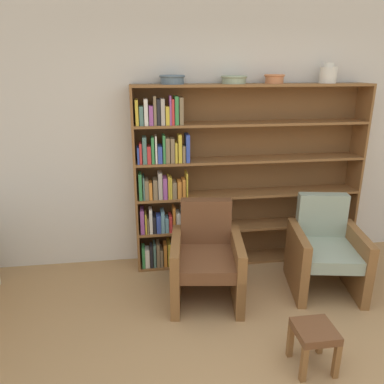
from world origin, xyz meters
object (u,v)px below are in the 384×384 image
object	(u,v)px
vase_tall	(328,74)
footstool	(314,336)
bowl_cream	(172,79)
bookshelf	(226,178)
armchair_leather	(206,259)
armchair_cushioned	(325,250)
bowl_olive	(274,78)
bowl_terracotta	(234,79)

from	to	relation	value
vase_tall	footstool	world-z (taller)	vase_tall
footstool	bowl_cream	bearing A→B (deg)	116.86
bookshelf	bowl_cream	xyz separation A→B (m)	(-0.56, -0.02, 1.01)
bookshelf	armchair_leather	bearing A→B (deg)	-115.71
bookshelf	armchair_leather	world-z (taller)	bookshelf
bookshelf	armchair_cushioned	size ratio (longest dim) A/B	2.71
bookshelf	bowl_olive	xyz separation A→B (m)	(0.45, -0.02, 1.01)
vase_tall	bookshelf	bearing A→B (deg)	179.03
vase_tall	armchair_leather	bearing A→B (deg)	-153.54
bookshelf	footstool	bearing A→B (deg)	-80.62
bookshelf	bowl_cream	bearing A→B (deg)	-178.25
bowl_terracotta	footstool	bearing A→B (deg)	-81.91
bowl_cream	armchair_leather	bearing A→B (deg)	-70.83
vase_tall	bowl_terracotta	bearing A→B (deg)	180.00
bowl_olive	armchair_leather	xyz separation A→B (m)	(-0.78, -0.67, -1.58)
armchair_cushioned	bowl_cream	bearing A→B (deg)	-15.21
bowl_terracotta	bowl_olive	bearing A→B (deg)	0.00
bowl_olive	bookshelf	bearing A→B (deg)	177.83
bookshelf	bowl_terracotta	bearing A→B (deg)	-22.72
bookshelf	bowl_cream	size ratio (longest dim) A/B	9.80
vase_tall	armchair_cushioned	bearing A→B (deg)	-104.56
bookshelf	armchair_cushioned	distance (m)	1.22
armchair_leather	armchair_cushioned	size ratio (longest dim) A/B	1.00
bookshelf	bowl_olive	distance (m)	1.11
bowl_cream	armchair_cushioned	world-z (taller)	bowl_cream
bowl_cream	armchair_cushioned	xyz separation A→B (m)	(1.40, -0.67, -1.58)
bowl_cream	vase_tall	size ratio (longest dim) A/B	1.26
bowl_olive	footstool	size ratio (longest dim) A/B	0.60
bowl_olive	armchair_leather	world-z (taller)	bowl_olive
vase_tall	bowl_cream	bearing A→B (deg)	180.00
bowl_cream	bowl_olive	world-z (taller)	bowl_olive
bowl_terracotta	armchair_leather	xyz separation A→B (m)	(-0.37, -0.67, -1.58)
armchair_leather	bookshelf	bearing A→B (deg)	-107.85
bowl_cream	bowl_olive	size ratio (longest dim) A/B	1.22
bookshelf	bowl_terracotta	world-z (taller)	bowl_terracotta
bowl_terracotta	armchair_cushioned	distance (m)	1.89
bowl_olive	armchair_cushioned	world-z (taller)	bowl_olive
bookshelf	vase_tall	distance (m)	1.46
armchair_cushioned	footstool	bearing A→B (deg)	70.65
bowl_olive	armchair_leather	distance (m)	1.89
bowl_terracotta	bowl_olive	size ratio (longest dim) A/B	1.28
bowl_cream	armchair_cushioned	distance (m)	2.21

